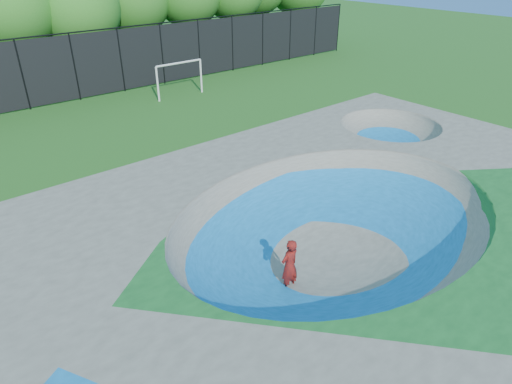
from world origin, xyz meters
The scene contains 7 objects.
ground centered at (0.00, 0.00, 0.00)m, with size 120.00×120.00×0.00m, color #1C5116.
skate_deck centered at (0.00, 0.00, 0.75)m, with size 22.00×14.00×1.50m, color gray.
skater centered at (-2.38, -0.41, 0.81)m, with size 0.59×0.39×1.63m, color red.
skateboard centered at (-2.38, -0.41, 0.03)m, with size 0.78×0.22×0.05m, color black.
soccer_goal centered at (5.21, 17.55, 1.51)m, with size 3.28×0.12×2.17m.
fence centered at (0.00, 21.00, 2.10)m, with size 48.09×0.09×4.04m.
treeline centered at (2.46, 26.04, 5.15)m, with size 52.29×7.64×8.36m.
Camera 1 is at (-9.44, -7.44, 8.42)m, focal length 32.00 mm.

